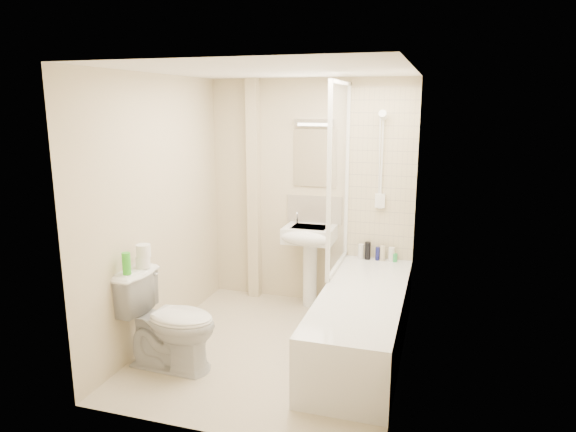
% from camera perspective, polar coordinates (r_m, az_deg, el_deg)
% --- Properties ---
extents(floor, '(2.50, 2.50, 0.00)m').
position_cam_1_polar(floor, '(4.73, -1.59, -14.56)').
color(floor, beige).
rests_on(floor, ground).
extents(wall_back, '(2.20, 0.02, 2.40)m').
position_cam_1_polar(wall_back, '(5.49, 2.48, 2.52)').
color(wall_back, beige).
rests_on(wall_back, ground).
extents(wall_left, '(0.02, 2.50, 2.40)m').
position_cam_1_polar(wall_left, '(4.78, -14.30, 0.63)').
color(wall_left, beige).
rests_on(wall_left, ground).
extents(wall_right, '(0.02, 2.50, 2.40)m').
position_cam_1_polar(wall_right, '(4.11, 13.02, -1.20)').
color(wall_right, beige).
rests_on(wall_right, ground).
extents(ceiling, '(2.20, 2.50, 0.02)m').
position_cam_1_polar(ceiling, '(4.22, -1.79, 15.89)').
color(ceiling, white).
rests_on(ceiling, wall_back).
extents(tile_back, '(0.70, 0.01, 1.75)m').
position_cam_1_polar(tile_back, '(5.31, 10.35, 4.45)').
color(tile_back, beige).
rests_on(tile_back, wall_back).
extents(tile_right, '(0.01, 2.10, 1.75)m').
position_cam_1_polar(tile_right, '(4.26, 13.20, 2.36)').
color(tile_right, beige).
rests_on(tile_right, wall_right).
extents(pipe_boxing, '(0.12, 0.12, 2.40)m').
position_cam_1_polar(pipe_boxing, '(5.62, -3.81, 2.74)').
color(pipe_boxing, beige).
rests_on(pipe_boxing, ground).
extents(splashback, '(0.60, 0.02, 0.30)m').
position_cam_1_polar(splashback, '(5.50, 2.94, 0.74)').
color(splashback, beige).
rests_on(splashback, wall_back).
extents(mirror, '(0.46, 0.01, 0.60)m').
position_cam_1_polar(mirror, '(5.42, 3.00, 6.44)').
color(mirror, white).
rests_on(mirror, wall_back).
extents(strip_light, '(0.42, 0.07, 0.07)m').
position_cam_1_polar(strip_light, '(5.37, 2.98, 10.34)').
color(strip_light, silver).
rests_on(strip_light, wall_back).
extents(bathtub, '(0.70, 2.10, 0.55)m').
position_cam_1_polar(bathtub, '(4.62, 8.23, -11.38)').
color(bathtub, white).
rests_on(bathtub, ground).
extents(shower_screen, '(0.04, 0.92, 1.80)m').
position_cam_1_polar(shower_screen, '(4.93, 5.70, 4.27)').
color(shower_screen, white).
rests_on(shower_screen, bathtub).
extents(shower_fixture, '(0.10, 0.16, 0.99)m').
position_cam_1_polar(shower_fixture, '(5.25, 10.32, 5.69)').
color(shower_fixture, white).
rests_on(shower_fixture, wall_back).
extents(pedestal_sink, '(0.52, 0.48, 1.01)m').
position_cam_1_polar(pedestal_sink, '(5.37, 2.31, -3.11)').
color(pedestal_sink, white).
rests_on(pedestal_sink, ground).
extents(bottle_white_a, '(0.06, 0.06, 0.16)m').
position_cam_1_polar(bottle_white_a, '(5.42, 8.10, -3.92)').
color(bottle_white_a, white).
rests_on(bottle_white_a, bathtub).
extents(bottle_black_b, '(0.06, 0.06, 0.19)m').
position_cam_1_polar(bottle_black_b, '(5.41, 8.84, -3.83)').
color(bottle_black_b, black).
rests_on(bottle_black_b, bathtub).
extents(bottle_blue, '(0.05, 0.05, 0.14)m').
position_cam_1_polar(bottle_blue, '(5.41, 9.92, -4.15)').
color(bottle_blue, navy).
rests_on(bottle_blue, bathtub).
extents(bottle_cream, '(0.06, 0.06, 0.16)m').
position_cam_1_polar(bottle_cream, '(5.40, 10.46, -4.10)').
color(bottle_cream, beige).
rests_on(bottle_cream, bathtub).
extents(bottle_white_b, '(0.06, 0.06, 0.15)m').
position_cam_1_polar(bottle_white_b, '(5.39, 11.43, -4.21)').
color(bottle_white_b, white).
rests_on(bottle_white_b, bathtub).
extents(bottle_green, '(0.06, 0.06, 0.09)m').
position_cam_1_polar(bottle_green, '(5.40, 11.76, -4.54)').
color(bottle_green, green).
rests_on(bottle_green, bathtub).
extents(toilet, '(0.53, 0.84, 0.82)m').
position_cam_1_polar(toilet, '(4.39, -13.04, -11.24)').
color(toilet, white).
rests_on(toilet, ground).
extents(toilet_roll_lower, '(0.12, 0.12, 0.09)m').
position_cam_1_polar(toilet_roll_lower, '(4.42, -15.82, -4.96)').
color(toilet_roll_lower, white).
rests_on(toilet_roll_lower, toilet).
extents(toilet_roll_upper, '(0.12, 0.12, 0.11)m').
position_cam_1_polar(toilet_roll_upper, '(4.40, -15.78, -3.74)').
color(toilet_roll_upper, white).
rests_on(toilet_roll_upper, toilet_roll_lower).
extents(green_bottle, '(0.07, 0.07, 0.18)m').
position_cam_1_polar(green_bottle, '(4.27, -17.51, -5.06)').
color(green_bottle, green).
rests_on(green_bottle, toilet).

